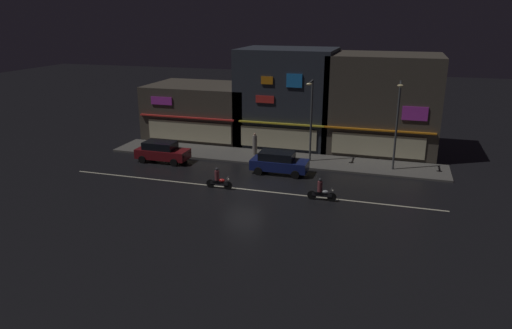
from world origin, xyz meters
TOP-DOWN VIEW (x-y plane):
  - ground_plane at (0.00, 0.00)m, footprint 140.00×140.00m
  - lane_divider_stripe at (0.00, 0.00)m, footprint 26.73×0.16m
  - sidewalk_far at (0.00, 7.59)m, footprint 28.13×3.94m
  - storefront_left_block at (8.44, 13.14)m, footprint 9.35×7.31m
  - storefront_center_block at (-8.44, 13.12)m, footprint 10.28×7.29m
  - storefront_right_block at (0.00, 12.79)m, footprint 8.46×6.61m
  - streetlamp_west at (3.23, 7.27)m, footprint 0.44×1.64m
  - streetlamp_mid at (9.79, 6.96)m, footprint 0.44×1.64m
  - pedestrian_on_sidewalk at (-1.62, 7.95)m, footprint 0.40×0.40m
  - parked_car_near_kerb at (-8.42, 4.18)m, footprint 4.30×1.98m
  - parked_car_trailing at (1.47, 4.08)m, footprint 4.30×1.98m
  - motorcycle_lead at (-1.71, -0.37)m, footprint 1.90×0.60m
  - motorcycle_following at (5.48, -0.48)m, footprint 1.90×0.60m
  - traffic_cone at (0.11, 4.46)m, footprint 0.36×0.36m

SIDE VIEW (x-z plane):
  - ground_plane at x=0.00m, z-range 0.00..0.00m
  - lane_divider_stripe at x=0.00m, z-range 0.00..0.01m
  - sidewalk_far at x=0.00m, z-range 0.00..0.14m
  - traffic_cone at x=0.11m, z-range 0.00..0.55m
  - motorcycle_lead at x=-1.71m, z-range -0.13..1.39m
  - motorcycle_following at x=5.48m, z-range -0.13..1.39m
  - parked_car_near_kerb at x=-8.42m, z-range 0.03..1.70m
  - parked_car_trailing at x=1.47m, z-range 0.03..1.70m
  - pedestrian_on_sidewalk at x=-1.62m, z-range 0.07..1.94m
  - storefront_center_block at x=-8.44m, z-range 0.00..5.11m
  - streetlamp_west at x=3.23m, z-range 0.77..7.38m
  - streetlamp_mid at x=9.79m, z-range 0.77..7.59m
  - storefront_left_block at x=8.44m, z-range 0.00..8.37m
  - storefront_right_block at x=0.00m, z-range 0.00..8.71m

